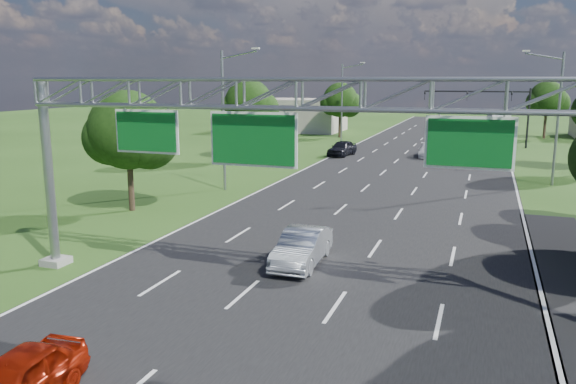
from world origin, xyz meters
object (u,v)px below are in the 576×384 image
at_px(red_coupe, 15,383).
at_px(silver_sedan, 302,247).
at_px(box_truck, 498,124).
at_px(traffic_signal, 497,104).
at_px(sign_gantry, 301,111).

relative_size(red_coupe, silver_sedan, 0.88).
distance_m(silver_sedan, box_truck, 65.23).
height_order(silver_sedan, box_truck, box_truck).
bearing_deg(traffic_signal, red_coupe, -100.43).
height_order(red_coupe, silver_sedan, silver_sedan).
distance_m(sign_gantry, silver_sedan, 7.21).
bearing_deg(silver_sedan, red_coupe, -105.46).
xyz_separation_m(red_coupe, silver_sedan, (3.17, 12.90, 0.07)).
distance_m(sign_gantry, box_truck, 68.91).
bearing_deg(silver_sedan, traffic_signal, 78.84).
bearing_deg(silver_sedan, box_truck, 80.61).
relative_size(sign_gantry, silver_sedan, 4.95).
bearing_deg(sign_gantry, traffic_signal, 82.32).
bearing_deg(red_coupe, traffic_signal, 75.34).
xyz_separation_m(silver_sedan, box_truck, (8.81, 64.62, 0.83)).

